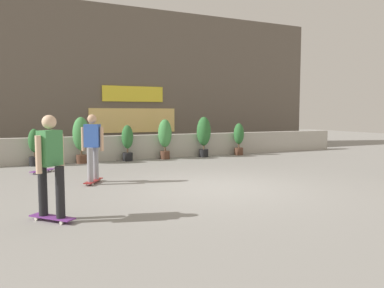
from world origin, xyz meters
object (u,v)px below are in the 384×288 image
(potted_plant_1, at_px, (81,136))
(skateboard_near_camera, at_px, (43,171))
(potted_plant_0, at_px, (34,146))
(potted_plant_5, at_px, (239,137))
(skater_foreground, at_px, (50,163))
(potted_plant_2, at_px, (127,141))
(potted_plant_4, at_px, (204,133))
(potted_plant_3, at_px, (165,136))
(skater_far_left, at_px, (93,145))

(potted_plant_1, distance_m, skateboard_near_camera, 2.23)
(potted_plant_0, height_order, potted_plant_5, potted_plant_5)
(potted_plant_1, xyz_separation_m, potted_plant_5, (6.29, 0.00, -0.21))
(potted_plant_1, xyz_separation_m, skater_foreground, (-1.33, -6.83, 0.00))
(potted_plant_2, xyz_separation_m, potted_plant_5, (4.68, -0.00, 0.01))
(potted_plant_4, bearing_deg, potted_plant_3, 180.00)
(potted_plant_1, height_order, potted_plant_5, potted_plant_1)
(potted_plant_3, relative_size, potted_plant_4, 0.95)
(skater_foreground, bearing_deg, potted_plant_4, 48.64)
(potted_plant_2, xyz_separation_m, skater_foreground, (-2.94, -6.83, 0.22))
(potted_plant_4, bearing_deg, skater_far_left, -141.76)
(potted_plant_3, bearing_deg, skater_far_left, -130.26)
(potted_plant_2, bearing_deg, potted_plant_3, 0.00)
(potted_plant_0, distance_m, potted_plant_5, 7.77)
(skateboard_near_camera, bearing_deg, potted_plant_3, 20.12)
(potted_plant_2, height_order, potted_plant_4, potted_plant_4)
(skateboard_near_camera, bearing_deg, potted_plant_0, 96.57)
(potted_plant_0, xyz_separation_m, potted_plant_1, (1.48, -0.00, 0.28))
(potted_plant_1, xyz_separation_m, potted_plant_3, (3.05, 0.00, -0.07))
(potted_plant_2, distance_m, skater_foreground, 7.44)
(potted_plant_5, bearing_deg, potted_plant_4, 180.00)
(potted_plant_5, relative_size, skater_foreground, 0.77)
(potted_plant_0, relative_size, skateboard_near_camera, 1.63)
(potted_plant_0, height_order, skateboard_near_camera, potted_plant_0)
(potted_plant_5, bearing_deg, skater_far_left, -149.33)
(skateboard_near_camera, bearing_deg, potted_plant_5, 11.85)
(potted_plant_5, xyz_separation_m, skateboard_near_camera, (-7.59, -1.59, -0.67))
(potted_plant_2, xyz_separation_m, potted_plant_4, (3.07, 0.00, 0.21))
(potted_plant_4, height_order, skater_far_left, skater_far_left)
(potted_plant_0, xyz_separation_m, skater_foreground, (0.15, -6.83, 0.29))
(potted_plant_1, relative_size, potted_plant_2, 1.23)
(potted_plant_1, height_order, potted_plant_2, potted_plant_1)
(potted_plant_3, relative_size, skateboard_near_camera, 2.00)
(potted_plant_0, bearing_deg, potted_plant_3, 0.00)
(potted_plant_0, height_order, skater_foreground, skater_foreground)
(potted_plant_2, height_order, skateboard_near_camera, potted_plant_2)
(skater_foreground, bearing_deg, potted_plant_3, 57.31)
(potted_plant_0, bearing_deg, skateboard_near_camera, -83.43)
(skater_foreground, xyz_separation_m, skater_far_left, (1.11, 2.97, 0.00))
(potted_plant_1, relative_size, skater_far_left, 0.94)
(potted_plant_3, distance_m, skater_far_left, 5.06)
(potted_plant_0, relative_size, potted_plant_2, 0.94)
(skateboard_near_camera, bearing_deg, potted_plant_4, 14.92)
(potted_plant_0, distance_m, skater_foreground, 6.83)
(potted_plant_1, relative_size, skater_foreground, 0.94)
(potted_plant_1, bearing_deg, potted_plant_5, 0.00)
(potted_plant_4, relative_size, skater_far_left, 0.93)
(skater_far_left, bearing_deg, potted_plant_2, 64.64)
(potted_plant_4, bearing_deg, skateboard_near_camera, -165.08)
(potted_plant_2, height_order, potted_plant_5, potted_plant_5)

